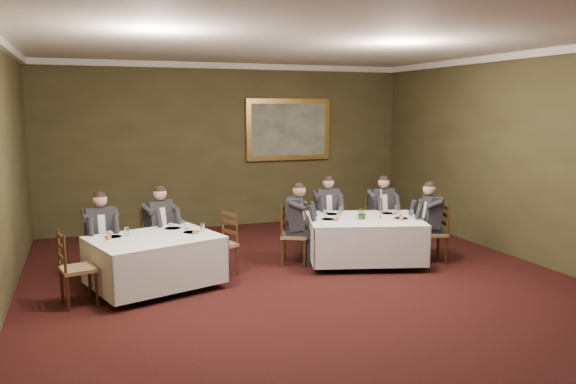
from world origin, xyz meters
TOP-DOWN VIEW (x-y plane):
  - ground at (0.00, 0.00)m, footprint 10.00×10.00m
  - ceiling at (0.00, 0.00)m, footprint 8.00×10.00m
  - back_wall at (0.00, 5.00)m, footprint 8.00×0.10m
  - right_wall at (4.00, 0.00)m, footprint 0.10×10.00m
  - crown_molding at (0.00, 0.00)m, footprint 8.00×10.00m
  - table_main at (1.34, 1.29)m, footprint 2.17×1.88m
  - table_second at (-2.10, 1.11)m, footprint 2.03×1.76m
  - chair_main_backleft at (1.13, 2.34)m, footprint 0.48×0.47m
  - diner_main_backleft at (1.12, 2.33)m, footprint 0.45×0.52m
  - chair_main_backright at (2.08, 2.06)m, footprint 0.45×0.43m
  - diner_main_backright at (2.08, 2.05)m, footprint 0.43×0.49m
  - chair_main_endleft at (0.21, 1.62)m, footprint 0.57×0.58m
  - diner_main_endleft at (0.22, 1.62)m, footprint 0.61×0.57m
  - chair_main_endright at (2.46, 0.96)m, footprint 0.52×0.54m
  - diner_main_endright at (2.45, 0.96)m, footprint 0.57×0.51m
  - chair_sec_backleft at (-2.81, 1.81)m, footprint 0.49×0.47m
  - diner_sec_backleft at (-2.80, 1.80)m, footprint 0.46×0.53m
  - chair_sec_backright at (-1.93, 2.09)m, footprint 0.58×0.57m
  - diner_sec_backright at (-1.93, 2.08)m, footprint 0.57×0.61m
  - chair_sec_endright at (-1.07, 1.44)m, footprint 0.55×0.56m
  - chair_sec_endleft at (-3.14, 0.78)m, footprint 0.51×0.52m
  - centerpiece at (1.27, 1.22)m, footprint 0.25×0.23m
  - candlestick at (1.60, 1.22)m, footprint 0.07×0.07m
  - place_setting_table_main at (1.02, 1.83)m, footprint 0.33×0.31m
  - place_setting_table_second at (-2.60, 1.34)m, footprint 0.33×0.31m
  - painting at (1.34, 4.94)m, footprint 1.95×0.09m

SIDE VIEW (x-z plane):
  - ground at x=0.00m, z-range 0.00..0.00m
  - chair_main_backleft at x=1.13m, z-range -0.22..0.78m
  - chair_main_backright at x=2.08m, z-range -0.22..0.78m
  - chair_main_endleft at x=0.21m, z-range -0.22..0.78m
  - chair_main_endright at x=2.46m, z-range -0.22..0.78m
  - chair_sec_backleft at x=-2.81m, z-range -0.22..0.78m
  - chair_sec_backright at x=-1.93m, z-range -0.22..0.78m
  - chair_sec_endright at x=-1.07m, z-range -0.22..0.78m
  - chair_sec_endleft at x=-3.14m, z-range -0.22..0.78m
  - table_second at x=-2.10m, z-range 0.12..0.78m
  - table_main at x=1.34m, z-range 0.12..0.78m
  - diner_main_backleft at x=1.12m, z-range -0.16..1.19m
  - diner_main_backright at x=2.08m, z-range -0.16..1.19m
  - diner_main_endleft at x=0.22m, z-range -0.16..1.19m
  - diner_main_endright at x=2.45m, z-range -0.16..1.19m
  - diner_sec_backleft at x=-2.80m, z-range -0.16..1.19m
  - diner_sec_backright at x=-1.93m, z-range -0.16..1.19m
  - place_setting_table_main at x=1.02m, z-range 0.73..0.87m
  - place_setting_table_second at x=-2.60m, z-range 0.73..0.87m
  - centerpiece at x=1.27m, z-range 0.77..1.00m
  - candlestick at x=1.60m, z-range 0.70..1.19m
  - back_wall at x=0.00m, z-range 0.00..3.50m
  - right_wall at x=4.00m, z-range 0.00..3.50m
  - painting at x=1.34m, z-range 1.41..2.77m
  - crown_molding at x=0.00m, z-range 3.38..3.50m
  - ceiling at x=0.00m, z-range 3.45..3.55m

